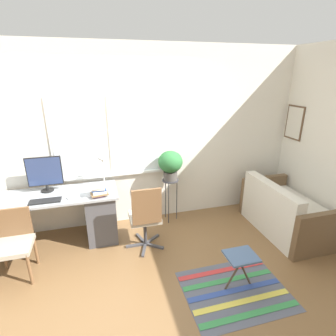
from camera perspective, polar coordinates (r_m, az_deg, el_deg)
The scene contains 16 objects.
ground_plane at distance 3.89m, azimuth -10.82°, elevation -16.46°, with size 14.00×14.00×0.00m, color brown.
wall_back_with_window at distance 3.97m, azimuth -13.02°, elevation 5.85°, with size 9.00×0.12×2.70m.
wall_right_with_picture at distance 4.57m, azimuth 29.48°, elevation 5.59°, with size 0.08×9.00×2.70m.
desk at distance 4.03m, azimuth -25.78°, elevation -10.08°, with size 2.06×0.64×0.75m.
monitor at distance 3.90m, azimuth -25.26°, elevation -1.02°, with size 0.45×0.17×0.49m.
keyboard at distance 3.68m, azimuth -25.15°, elevation -6.52°, with size 0.38×0.15×0.02m.
mouse at distance 3.64m, azimuth -20.88°, elevation -6.06°, with size 0.04×0.06×0.03m.
desk_lamp at distance 3.72m, azimuth -14.05°, elevation 1.07°, with size 0.12×0.12×0.48m.
book_stack at distance 3.57m, azimuth -14.80°, elevation -4.68°, with size 0.24×0.20×0.16m.
desk_chair_wooden at distance 3.64m, azimuth -30.60°, elevation -13.70°, with size 0.42×0.43×0.79m.
office_chair_swivel at distance 3.54m, azimuth -4.94°, elevation -10.48°, with size 0.51×0.54×0.95m.
couch_loveseat at distance 4.40m, azimuth 24.19°, elevation -9.03°, with size 0.83×1.36×0.79m.
plant_stand at distance 4.13m, azimuth 0.52°, elevation -3.74°, with size 0.26×0.26×0.72m.
potted_plant at distance 4.00m, azimuth 0.53°, elevation 1.01°, with size 0.37×0.37×0.46m.
floor_rug_striped at distance 3.31m, azimuth 14.38°, elevation -24.40°, with size 1.13×0.88×0.01m.
folding_stool at distance 3.13m, azimuth 15.57°, elevation -18.54°, with size 0.33×0.28×0.43m.
Camera 1 is at (-0.14, -3.14, 2.29)m, focal length 28.00 mm.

